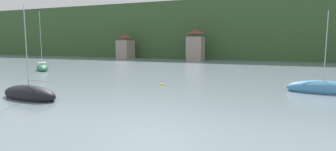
{
  "coord_description": "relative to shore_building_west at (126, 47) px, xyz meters",
  "views": [
    {
      "loc": [
        10.27,
        13.63,
        5.52
      ],
      "look_at": [
        0.0,
        39.49,
        2.1
      ],
      "focal_mm": 28.9,
      "sensor_mm": 36.0,
      "label": 1
    }
  ],
  "objects": [
    {
      "name": "wooded_hillside",
      "position": [
        16.73,
        46.23,
        4.18
      ],
      "size": [
        352.0,
        72.83,
        36.93
      ],
      "color": "#38562D",
      "rests_on": "ground_plane"
    },
    {
      "name": "shore_building_west",
      "position": [
        0.0,
        0.0,
        0.0
      ],
      "size": [
        4.34,
        6.12,
        8.25
      ],
      "color": "gray",
      "rests_on": "ground_plane"
    },
    {
      "name": "shore_building_westcentral",
      "position": [
        24.6,
        -0.52,
        0.61
      ],
      "size": [
        4.9,
        5.02,
        9.51
      ],
      "color": "gray",
      "rests_on": "ground_plane"
    },
    {
      "name": "sailboat_near_1",
      "position": [
        24.85,
        -60.66,
        -3.58
      ],
      "size": [
        7.25,
        3.11,
        9.54
      ],
      "rotation": [
        0.0,
        0.0,
        3.04
      ],
      "color": "black",
      "rests_on": "ground_plane"
    },
    {
      "name": "sailboat_far_3",
      "position": [
        3.98,
        -39.22,
        -3.54
      ],
      "size": [
        7.14,
        6.69,
        12.07
      ],
      "rotation": [
        0.0,
        0.0,
        5.55
      ],
      "color": "#2D754C",
      "rests_on": "ground_plane"
    },
    {
      "name": "sailboat_far_4",
      "position": [
        52.19,
        -46.53,
        -3.57
      ],
      "size": [
        7.49,
        2.82,
        9.38
      ],
      "rotation": [
        0.0,
        0.0,
        6.22
      ],
      "color": "teal",
      "rests_on": "ground_plane"
    },
    {
      "name": "mooring_buoy_near",
      "position": [
        33.71,
        -48.15,
        -4.0
      ],
      "size": [
        0.51,
        0.51,
        0.51
      ],
      "primitive_type": "sphere",
      "color": "yellow",
      "rests_on": "ground_plane"
    }
  ]
}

